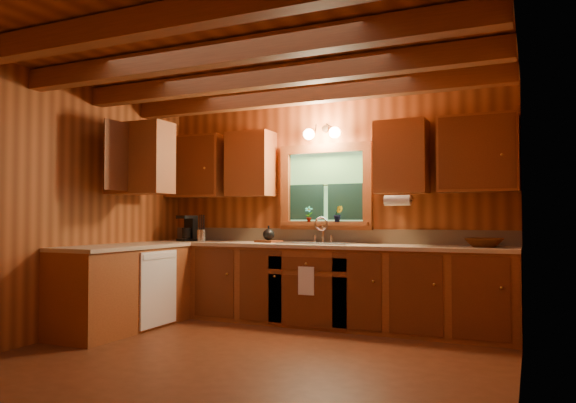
% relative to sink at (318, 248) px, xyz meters
% --- Properties ---
extents(room, '(4.20, 4.20, 4.20)m').
position_rel_sink_xyz_m(room, '(0.00, -1.60, 0.44)').
color(room, '#562A15').
rests_on(room, ground).
extents(ceiling_beams, '(4.20, 2.54, 0.18)m').
position_rel_sink_xyz_m(ceiling_beams, '(0.00, -1.60, 1.63)').
color(ceiling_beams, brown).
rests_on(ceiling_beams, room).
extents(base_cabinets, '(4.20, 2.22, 0.86)m').
position_rel_sink_xyz_m(base_cabinets, '(-0.49, -0.32, -0.43)').
color(base_cabinets, brown).
rests_on(base_cabinets, ground).
extents(countertop, '(4.20, 2.24, 0.04)m').
position_rel_sink_xyz_m(countertop, '(-0.48, -0.31, 0.02)').
color(countertop, tan).
rests_on(countertop, base_cabinets).
extents(backsplash, '(4.20, 0.02, 0.16)m').
position_rel_sink_xyz_m(backsplash, '(0.00, 0.28, 0.12)').
color(backsplash, tan).
rests_on(backsplash, room).
extents(dishwasher_panel, '(0.02, 0.60, 0.80)m').
position_rel_sink_xyz_m(dishwasher_panel, '(-1.47, -0.92, -0.43)').
color(dishwasher_panel, white).
rests_on(dishwasher_panel, base_cabinets).
extents(upper_cabinets, '(4.19, 1.77, 0.78)m').
position_rel_sink_xyz_m(upper_cabinets, '(-0.56, -0.18, 0.98)').
color(upper_cabinets, brown).
rests_on(upper_cabinets, room).
extents(window, '(1.12, 0.08, 1.00)m').
position_rel_sink_xyz_m(window, '(0.00, 0.26, 0.67)').
color(window, brown).
rests_on(window, room).
extents(window_sill, '(1.06, 0.14, 0.04)m').
position_rel_sink_xyz_m(window_sill, '(0.00, 0.22, 0.26)').
color(window_sill, brown).
rests_on(window_sill, room).
extents(wall_sconce, '(0.45, 0.21, 0.17)m').
position_rel_sink_xyz_m(wall_sconce, '(0.00, 0.14, 1.31)').
color(wall_sconce, black).
rests_on(wall_sconce, room).
extents(paper_towel_roll, '(0.27, 0.11, 0.11)m').
position_rel_sink_xyz_m(paper_towel_roll, '(0.92, -0.07, 0.51)').
color(paper_towel_roll, white).
rests_on(paper_towel_roll, upper_cabinets).
extents(dish_towel, '(0.18, 0.01, 0.30)m').
position_rel_sink_xyz_m(dish_towel, '(0.00, -0.34, -0.34)').
color(dish_towel, white).
rests_on(dish_towel, base_cabinets).
extents(sink, '(0.82, 0.48, 0.43)m').
position_rel_sink_xyz_m(sink, '(0.00, 0.00, 0.00)').
color(sink, silver).
rests_on(sink, countertop).
extents(coffee_maker, '(0.18, 0.23, 0.32)m').
position_rel_sink_xyz_m(coffee_maker, '(-1.70, -0.03, 0.20)').
color(coffee_maker, black).
rests_on(coffee_maker, countertop).
extents(utensil_crock, '(0.12, 0.12, 0.33)m').
position_rel_sink_xyz_m(utensil_crock, '(-1.49, -0.08, 0.12)').
color(utensil_crock, silver).
rests_on(utensil_crock, countertop).
extents(cutting_board, '(0.33, 0.28, 0.03)m').
position_rel_sink_xyz_m(cutting_board, '(-0.63, 0.03, 0.06)').
color(cutting_board, '#5C2A13').
rests_on(cutting_board, countertop).
extents(teakettle, '(0.14, 0.14, 0.17)m').
position_rel_sink_xyz_m(teakettle, '(-0.63, 0.03, 0.14)').
color(teakettle, black).
rests_on(teakettle, cutting_board).
extents(wicker_basket, '(0.41, 0.41, 0.09)m').
position_rel_sink_xyz_m(wicker_basket, '(1.76, 0.01, 0.09)').
color(wicker_basket, '#48230C').
rests_on(wicker_basket, countertop).
extents(potted_plant_left, '(0.10, 0.08, 0.18)m').
position_rel_sink_xyz_m(potted_plant_left, '(-0.19, 0.20, 0.38)').
color(potted_plant_left, '#5C2A13').
rests_on(potted_plant_left, window_sill).
extents(potted_plant_right, '(0.13, 0.12, 0.19)m').
position_rel_sink_xyz_m(potted_plant_right, '(0.18, 0.18, 0.38)').
color(potted_plant_right, '#5C2A13').
rests_on(potted_plant_right, window_sill).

